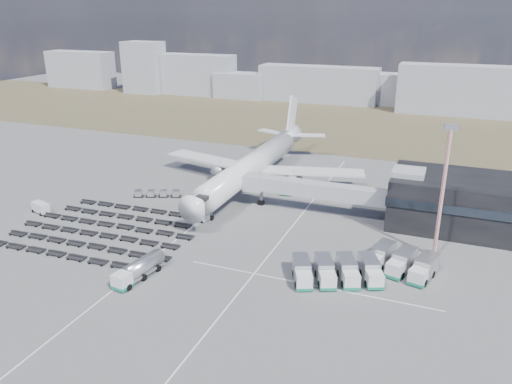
% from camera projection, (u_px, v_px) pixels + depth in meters
% --- Properties ---
extents(ground, '(420.00, 420.00, 0.00)m').
position_uv_depth(ground, '(190.00, 238.00, 92.50)').
color(ground, '#565659').
rests_on(ground, ground).
extents(grass_strip, '(420.00, 90.00, 0.01)m').
position_uv_depth(grass_strip, '(331.00, 122.00, 188.51)').
color(grass_strip, brown).
rests_on(grass_strip, ground).
extents(lane_markings, '(47.12, 110.00, 0.01)m').
position_uv_depth(lane_markings, '(245.00, 240.00, 91.73)').
color(lane_markings, silver).
rests_on(lane_markings, ground).
extents(terminal, '(30.40, 16.40, 11.00)m').
position_uv_depth(terminal, '(471.00, 202.00, 95.07)').
color(terminal, black).
rests_on(terminal, ground).
extents(jet_bridge, '(30.30, 3.80, 7.05)m').
position_uv_depth(jet_bridge, '(305.00, 188.00, 103.08)').
color(jet_bridge, '#939399').
rests_on(jet_bridge, ground).
extents(airliner, '(51.59, 64.53, 17.62)m').
position_uv_depth(airliner, '(255.00, 164.00, 118.94)').
color(airliner, silver).
rests_on(airliner, ground).
extents(skyline, '(308.02, 25.91, 25.13)m').
position_uv_depth(skyline, '(310.00, 82.00, 225.68)').
color(skyline, '#9597A3').
rests_on(skyline, ground).
extents(fuel_tanker, '(3.89, 10.12, 3.19)m').
position_uv_depth(fuel_tanker, '(139.00, 269.00, 78.05)').
color(fuel_tanker, silver).
rests_on(fuel_tanker, ground).
extents(pushback_tug, '(3.79, 2.78, 1.51)m').
position_uv_depth(pushback_tug, '(201.00, 217.00, 99.90)').
color(pushback_tug, silver).
rests_on(pushback_tug, ground).
extents(utility_van, '(4.56, 2.99, 2.25)m').
position_uv_depth(utility_van, '(41.00, 208.00, 103.53)').
color(utility_van, silver).
rests_on(utility_van, ground).
extents(catering_truck, '(3.73, 6.89, 3.00)m').
position_uv_depth(catering_truck, '(287.00, 185.00, 115.49)').
color(catering_truck, silver).
rests_on(catering_truck, ground).
extents(service_trucks_near, '(15.10, 12.00, 2.95)m').
position_uv_depth(service_trucks_near, '(336.00, 271.00, 77.61)').
color(service_trucks_near, silver).
rests_on(service_trucks_near, ground).
extents(service_trucks_far, '(11.55, 9.87, 3.01)m').
position_uv_depth(service_trucks_far, '(402.00, 262.00, 80.23)').
color(service_trucks_far, silver).
rests_on(service_trucks_far, ground).
extents(uld_row, '(10.54, 5.29, 1.49)m').
position_uv_depth(uld_row, '(157.00, 193.00, 112.29)').
color(uld_row, black).
rests_on(uld_row, ground).
extents(baggage_dollies, '(35.21, 25.70, 0.78)m').
position_uv_depth(baggage_dollies, '(104.00, 230.00, 94.95)').
color(baggage_dollies, black).
rests_on(baggage_dollies, ground).
extents(floodlight_mast, '(2.21, 1.78, 23.11)m').
position_uv_depth(floodlight_mast, '(442.00, 193.00, 81.63)').
color(floodlight_mast, '#B0251C').
rests_on(floodlight_mast, ground).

